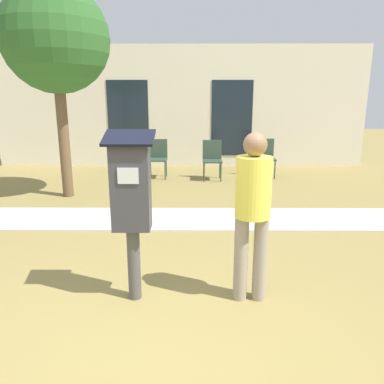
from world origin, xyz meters
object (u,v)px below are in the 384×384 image
Objects in this scene: parking_meter at (131,195)px; outdoor_chair_right at (265,155)px; outdoor_chair_left at (158,155)px; person_standing at (253,205)px; outdoor_chair_middle at (212,157)px.

parking_meter is 6.10m from outdoor_chair_right.
outdoor_chair_left is 2.56m from outdoor_chair_right.
person_standing is 1.76× the size of outdoor_chair_middle.
outdoor_chair_middle is (1.28, -0.19, 0.00)m from outdoor_chair_left.
parking_meter reaches higher than outdoor_chair_left.
outdoor_chair_left is at bearing -159.16° from outdoor_chair_right.
outdoor_chair_left is 1.00× the size of outdoor_chair_middle.
outdoor_chair_right is (2.26, 5.65, -0.49)m from parking_meter.
person_standing is 5.72m from outdoor_chair_left.
parking_meter is 1.01× the size of person_standing.
outdoor_chair_left is 1.29m from outdoor_chair_middle.
outdoor_chair_middle is 1.00× the size of outdoor_chair_right.
person_standing is at bearing -66.87° from outdoor_chair_left.
outdoor_chair_right is at bearing 68.22° from parking_meter.
parking_meter is 1.77× the size of outdoor_chair_middle.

